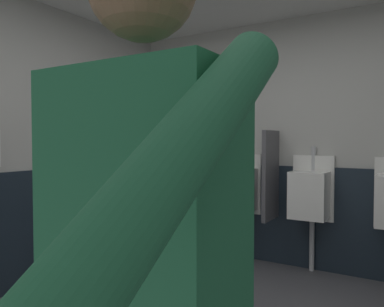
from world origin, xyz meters
The scene contains 8 objects.
wall_back centered at (0.00, 2.03, 1.28)m, with size 4.55×0.12×2.56m, color #B2B2AD.
wall_left centered at (-2.04, 0.00, 1.28)m, with size 0.12×4.54×2.56m, color #B2B2AD.
wainscot_band_back centered at (0.00, 1.95, 0.52)m, with size 3.95×0.03×1.03m, color #19232D.
wainscot_band_left centered at (-1.96, 0.00, 0.52)m, with size 0.03×3.94×1.03m, color #19232D.
urinal_left centered at (-0.66, 1.81, 0.78)m, with size 0.40×0.34×1.24m.
urinal_middle centered at (0.09, 1.81, 0.78)m, with size 0.40×0.34×1.24m.
privacy_divider_panel centered at (-0.29, 1.74, 0.95)m, with size 0.04×0.40×0.90m, color #4C4C51.
person centered at (0.49, -1.26, 1.04)m, with size 0.63×0.60×1.74m.
Camera 1 is at (0.99, -1.87, 1.30)m, focal length 34.95 mm.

